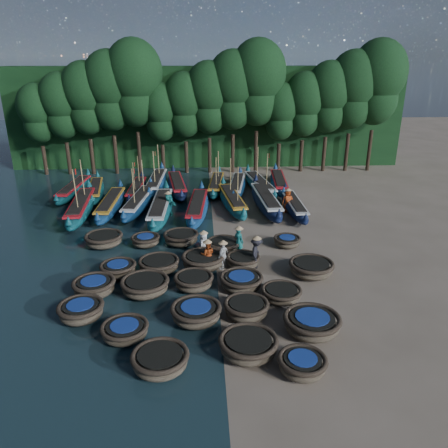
{
  "coord_description": "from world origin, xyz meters",
  "views": [
    {
      "loc": [
        -0.71,
        -22.81,
        10.94
      ],
      "look_at": [
        0.6,
        2.12,
        1.3
      ],
      "focal_mm": 35.0,
      "sensor_mm": 36.0,
      "label": 1
    }
  ],
  "objects_px": {
    "coracle_19": "(311,268)",
    "fisherman_3": "(256,252)",
    "long_boat_2": "(111,205)",
    "long_boat_3": "(139,202)",
    "coracle_23": "(224,246)",
    "fisherman_2": "(208,253)",
    "long_boat_5": "(197,207)",
    "fisherman_1": "(239,240)",
    "long_boat_15": "(237,186)",
    "long_boat_8": "(294,206)",
    "long_boat_16": "(260,185)",
    "long_boat_9": "(74,189)",
    "long_boat_13": "(177,185)",
    "coracle_2": "(160,360)",
    "coracle_11": "(145,286)",
    "coracle_21": "(146,240)",
    "fisherman_0": "(204,244)",
    "coracle_4": "(302,364)",
    "coracle_22": "(181,238)",
    "fisherman_4": "(223,254)",
    "coracle_5": "(81,311)",
    "long_boat_17": "(279,183)",
    "coracle_8": "(246,308)",
    "coracle_7": "(196,313)",
    "coracle_16": "(159,264)",
    "coracle_6": "(125,331)",
    "coracle_14": "(281,294)",
    "long_boat_10": "(96,190)",
    "fisherman_5": "(169,203)",
    "long_boat_7": "(266,201)",
    "fisherman_6": "(288,200)",
    "long_boat_12": "(156,183)",
    "coracle_24": "(287,241)",
    "long_boat_1": "(81,207)",
    "coracle_12": "(194,281)",
    "coracle_15": "(118,269)",
    "coracle_20": "(104,239)",
    "long_boat_6": "(232,201)",
    "coracle_9": "(312,323)",
    "coracle_10": "(94,287)",
    "long_boat_11": "(137,190)",
    "coracle_13": "(241,281)",
    "long_boat_14": "(216,185)",
    "coracle_3": "(248,345)",
    "coracle_18": "(243,260)"
  },
  "relations": [
    {
      "from": "coracle_5",
      "to": "long_boat_17",
      "type": "distance_m",
      "value": 23.29
    },
    {
      "from": "long_boat_7",
      "to": "long_boat_15",
      "type": "bearing_deg",
      "value": 109.35
    },
    {
      "from": "coracle_5",
      "to": "coracle_20",
      "type": "bearing_deg",
      "value": 94.49
    },
    {
      "from": "long_boat_8",
      "to": "fisherman_2",
      "type": "bearing_deg",
      "value": -127.41
    },
    {
      "from": "coracle_7",
      "to": "long_boat_3",
      "type": "bearing_deg",
      "value": 106.17
    },
    {
      "from": "long_boat_12",
      "to": "fisherman_4",
      "type": "height_order",
      "value": "long_boat_12"
    },
    {
      "from": "long_boat_9",
      "to": "long_boat_13",
      "type": "distance_m",
      "value": 8.55
    },
    {
      "from": "coracle_23",
      "to": "long_boat_7",
      "type": "height_order",
      "value": "long_boat_7"
    },
    {
      "from": "coracle_11",
      "to": "long_boat_17",
      "type": "xyz_separation_m",
      "value": [
        9.62,
        17.71,
        0.09
      ]
    },
    {
      "from": "coracle_21",
      "to": "fisherman_0",
      "type": "height_order",
      "value": "fisherman_0"
    },
    {
      "from": "coracle_6",
      "to": "coracle_12",
      "type": "xyz_separation_m",
      "value": [
        2.78,
        3.99,
        0.05
      ]
    },
    {
      "from": "long_boat_13",
      "to": "fisherman_3",
      "type": "xyz_separation_m",
      "value": [
        5.03,
        -14.69,
        0.36
      ]
    },
    {
      "from": "coracle_23",
      "to": "long_boat_11",
      "type": "distance_m",
      "value": 13.5
    },
    {
      "from": "coracle_23",
      "to": "fisherman_2",
      "type": "distance_m",
      "value": 2.15
    },
    {
      "from": "long_boat_10",
      "to": "long_boat_13",
      "type": "height_order",
      "value": "long_boat_13"
    },
    {
      "from": "coracle_5",
      "to": "coracle_12",
      "type": "height_order",
      "value": "coracle_5"
    },
    {
      "from": "long_boat_2",
      "to": "coracle_18",
      "type": "bearing_deg",
      "value": -45.6
    },
    {
      "from": "long_boat_12",
      "to": "fisherman_2",
      "type": "bearing_deg",
      "value": -72.44
    },
    {
      "from": "coracle_2",
      "to": "coracle_22",
      "type": "height_order",
      "value": "coracle_22"
    },
    {
      "from": "long_boat_7",
      "to": "long_boat_3",
      "type": "bearing_deg",
      "value": 174.93
    },
    {
      "from": "long_boat_5",
      "to": "coracle_8",
      "type": "bearing_deg",
      "value": -75.98
    },
    {
      "from": "coracle_7",
      "to": "coracle_16",
      "type": "height_order",
      "value": "coracle_7"
    },
    {
      "from": "long_boat_14",
      "to": "long_boat_15",
      "type": "xyz_separation_m",
      "value": [
        1.74,
        -0.6,
        0.02
      ]
    },
    {
      "from": "coracle_24",
      "to": "long_boat_1",
      "type": "relative_size",
      "value": 0.19
    },
    {
      "from": "coracle_6",
      "to": "coracle_14",
      "type": "relative_size",
      "value": 1.03
    },
    {
      "from": "long_boat_2",
      "to": "long_boat_3",
      "type": "relative_size",
      "value": 1.0
    },
    {
      "from": "coracle_10",
      "to": "long_boat_9",
      "type": "xyz_separation_m",
      "value": [
        -5.33,
        16.61,
        0.06
      ]
    },
    {
      "from": "coracle_15",
      "to": "coracle_20",
      "type": "bearing_deg",
      "value": 111.22
    },
    {
      "from": "long_boat_2",
      "to": "long_boat_15",
      "type": "bearing_deg",
      "value": 25.84
    },
    {
      "from": "coracle_21",
      "to": "long_boat_10",
      "type": "distance_m",
      "value": 11.8
    },
    {
      "from": "fisherman_1",
      "to": "fisherman_6",
      "type": "height_order",
      "value": "fisherman_6"
    },
    {
      "from": "long_boat_10",
      "to": "fisherman_5",
      "type": "relative_size",
      "value": 3.86
    },
    {
      "from": "coracle_7",
      "to": "coracle_16",
      "type": "relative_size",
      "value": 0.95
    },
    {
      "from": "coracle_4",
      "to": "coracle_22",
      "type": "xyz_separation_m",
      "value": [
        -4.89,
        12.07,
        0.03
      ]
    },
    {
      "from": "coracle_6",
      "to": "long_boat_2",
      "type": "distance_m",
      "value": 16.36
    },
    {
      "from": "coracle_2",
      "to": "coracle_11",
      "type": "bearing_deg",
      "value": 102.07
    },
    {
      "from": "coracle_3",
      "to": "fisherman_3",
      "type": "distance_m",
      "value": 7.65
    },
    {
      "from": "fisherman_2",
      "to": "fisherman_6",
      "type": "xyz_separation_m",
      "value": [
        6.11,
        8.91,
        0.08
      ]
    },
    {
      "from": "coracle_6",
      "to": "long_boat_17",
      "type": "height_order",
      "value": "long_boat_17"
    },
    {
      "from": "long_boat_6",
      "to": "coracle_9",
      "type": "bearing_deg",
      "value": -89.39
    },
    {
      "from": "fisherman_4",
      "to": "fisherman_5",
      "type": "xyz_separation_m",
      "value": [
        -3.54,
        8.87,
        0.03
      ]
    },
    {
      "from": "coracle_4",
      "to": "coracle_21",
      "type": "distance_m",
      "value": 13.85
    },
    {
      "from": "long_boat_8",
      "to": "long_boat_16",
      "type": "distance_m",
      "value": 5.72
    },
    {
      "from": "coracle_19",
      "to": "fisherman_3",
      "type": "distance_m",
      "value": 3.05
    },
    {
      "from": "coracle_14",
      "to": "fisherman_1",
      "type": "height_order",
      "value": "fisherman_1"
    },
    {
      "from": "coracle_11",
      "to": "coracle_21",
      "type": "height_order",
      "value": "coracle_11"
    },
    {
      "from": "long_boat_5",
      "to": "fisherman_1",
      "type": "height_order",
      "value": "fisherman_1"
    },
    {
      "from": "coracle_4",
      "to": "fisherman_4",
      "type": "xyz_separation_m",
      "value": [
        -2.47,
        8.66,
        0.45
      ]
    },
    {
      "from": "coracle_6",
      "to": "coracle_13",
      "type": "xyz_separation_m",
      "value": [
        5.16,
        3.86,
        0.05
      ]
    },
    {
      "from": "long_boat_3",
      "to": "long_boat_15",
      "type": "height_order",
      "value": "long_boat_3"
    }
  ]
}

